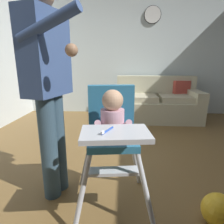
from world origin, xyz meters
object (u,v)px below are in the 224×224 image
Objects in this scene: couch at (157,103)px; wall_clock at (153,15)px; high_chair at (112,127)px; toy_ball at (219,210)px; adult_standing at (49,85)px.

wall_clock is at bearing -166.32° from couch.
wall_clock reaches higher than couch.
high_chair is 0.96m from toy_ball.
adult_standing is at bearing 166.99° from toy_ball.
high_chair is at bearing -16.82° from couch.
adult_standing reaches higher than couch.
adult_standing is 7.13× the size of toy_ball.
adult_standing is 3.29m from wall_clock.
adult_standing is (-0.51, 0.13, 0.29)m from high_chair.
couch is at bearing 90.04° from toy_ball.
toy_ball is (0.00, -2.69, -0.21)m from couch.
couch is 0.98× the size of adult_standing.
high_chair is at bearing 0.22° from adult_standing.
wall_clock reaches higher than toy_ball.
couch is 2.70m from toy_ball.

